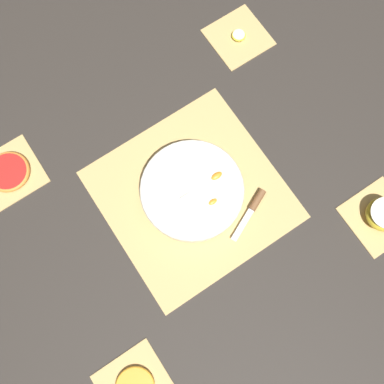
{
  "coord_description": "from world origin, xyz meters",
  "views": [
    {
      "loc": [
        -0.14,
        -0.22,
        1.05
      ],
      "look_at": [
        0.0,
        0.0,
        0.03
      ],
      "focal_mm": 42.0,
      "sensor_mm": 36.0,
      "label": 1
    }
  ],
  "objects_px": {
    "fruit_salad_bowl": "(192,191)",
    "paring_knife": "(256,203)",
    "banana_coin_single": "(239,35)",
    "apple_half": "(383,214)",
    "grapefruit_slice": "(8,172)"
  },
  "relations": [
    {
      "from": "fruit_salad_bowl",
      "to": "banana_coin_single",
      "type": "relative_size",
      "value": 6.46
    },
    {
      "from": "fruit_salad_bowl",
      "to": "apple_half",
      "type": "distance_m",
      "value": 0.45
    },
    {
      "from": "apple_half",
      "to": "grapefruit_slice",
      "type": "bearing_deg",
      "value": 139.47
    },
    {
      "from": "apple_half",
      "to": "fruit_salad_bowl",
      "type": "bearing_deg",
      "value": 139.53
    },
    {
      "from": "grapefruit_slice",
      "to": "fruit_salad_bowl",
      "type": "bearing_deg",
      "value": -40.58
    },
    {
      "from": "apple_half",
      "to": "banana_coin_single",
      "type": "relative_size",
      "value": 2.14
    },
    {
      "from": "apple_half",
      "to": "paring_knife",
      "type": "bearing_deg",
      "value": 140.35
    },
    {
      "from": "fruit_salad_bowl",
      "to": "paring_knife",
      "type": "bearing_deg",
      "value": -42.07
    },
    {
      "from": "paring_knife",
      "to": "banana_coin_single",
      "type": "xyz_separation_m",
      "value": [
        0.23,
        0.39,
        -0.0
      ]
    },
    {
      "from": "paring_knife",
      "to": "apple_half",
      "type": "height_order",
      "value": "apple_half"
    },
    {
      "from": "banana_coin_single",
      "to": "apple_half",
      "type": "bearing_deg",
      "value": -90.0
    },
    {
      "from": "banana_coin_single",
      "to": "grapefruit_slice",
      "type": "bearing_deg",
      "value": 180.0
    },
    {
      "from": "banana_coin_single",
      "to": "grapefruit_slice",
      "type": "xyz_separation_m",
      "value": [
        -0.68,
        0.0,
        0.0
      ]
    },
    {
      "from": "fruit_salad_bowl",
      "to": "grapefruit_slice",
      "type": "height_order",
      "value": "fruit_salad_bowl"
    },
    {
      "from": "fruit_salad_bowl",
      "to": "banana_coin_single",
      "type": "xyz_separation_m",
      "value": [
        0.34,
        0.29,
        -0.03
      ]
    }
  ]
}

